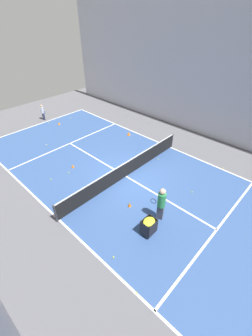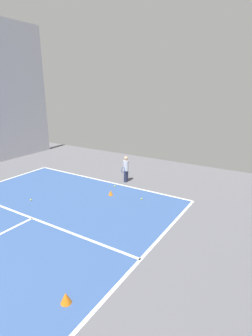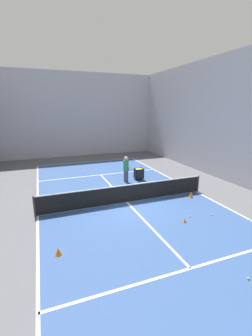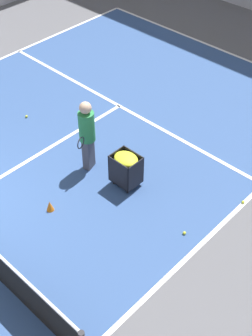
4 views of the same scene
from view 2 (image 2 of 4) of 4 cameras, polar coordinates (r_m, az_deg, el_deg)
The scene contains 8 objects.
line_baseline_near at distance 13.48m, azimuth -4.39°, elevation -2.93°, with size 9.16×0.10×0.00m, color white.
line_service_near at distance 10.46m, azimuth -19.74°, elevation -10.24°, with size 9.16×0.10×0.00m, color white.
player_near_baseline at distance 13.15m, azimuth -0.02°, elevation 0.12°, with size 0.29×0.60×1.35m.
training_cone_3 at distance 6.68m, azimuth -12.96°, elevation -25.83°, with size 0.26×0.26×0.27m, color orange.
training_cone_4 at distance 11.78m, azimuth -3.35°, elevation -5.40°, with size 0.21×0.21×0.23m, color orange.
tennis_ball_3 at distance 12.75m, azimuth -2.46°, elevation -3.95°, with size 0.07×0.07×0.07m, color yellow.
tennis_ball_6 at distance 11.37m, azimuth 3.40°, elevation -6.72°, with size 0.07×0.07×0.07m, color yellow.
tennis_ball_8 at distance 11.97m, azimuth -20.01°, elevation -6.52°, with size 0.07×0.07×0.07m, color yellow.
Camera 2 is at (-7.55, -0.11, 4.66)m, focal length 28.00 mm.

